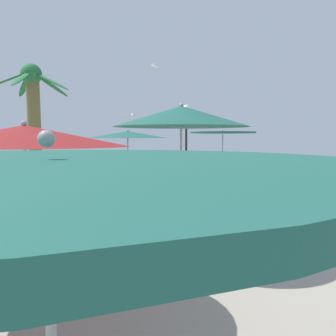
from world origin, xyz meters
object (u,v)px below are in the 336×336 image
at_px(seagull_0, 132,115).
at_px(patio_umbrella_0, 128,135).
at_px(seagull_1, 155,66).
at_px(patio_umbrella_4, 181,117).
at_px(patio_umbrella_3, 24,138).
at_px(guest_0, 313,199).
at_px(lamp_post_0, 186,136).
at_px(palm_tree_1, 34,125).
at_px(patio_umbrella_2, 223,136).
at_px(patio_umbrella_1, 47,183).
at_px(lounge_chair_1, 242,214).

bearing_deg(seagull_0, patio_umbrella_0, -137.10).
distance_m(seagull_0, seagull_1, 3.14).
height_order(patio_umbrella_4, seagull_0, seagull_0).
xyz_separation_m(patio_umbrella_3, guest_0, (5.77, -1.92, -1.34)).
bearing_deg(guest_0, lamp_post_0, 50.08).
height_order(patio_umbrella_0, seagull_0, seagull_0).
bearing_deg(patio_umbrella_0, seagull_0, 42.90).
bearing_deg(patio_umbrella_0, palm_tree_1, -169.36).
distance_m(patio_umbrella_2, lamp_post_0, 4.89).
height_order(patio_umbrella_1, seagull_1, seagull_1).
bearing_deg(guest_0, seagull_1, 56.34).
xyz_separation_m(patio_umbrella_3, palm_tree_1, (3.02, 4.77, 0.37)).
height_order(patio_umbrella_3, patio_umbrella_4, patio_umbrella_4).
distance_m(patio_umbrella_0, seagull_1, 7.82).
relative_size(patio_umbrella_2, patio_umbrella_4, 0.89).
bearing_deg(seagull_1, patio_umbrella_0, -147.69).
bearing_deg(palm_tree_1, patio_umbrella_1, -120.79).
height_order(patio_umbrella_3, guest_0, patio_umbrella_3).
distance_m(palm_tree_1, guest_0, 7.43).
xyz_separation_m(patio_umbrella_1, guest_0, (7.43, 1.17, -1.12)).
xyz_separation_m(patio_umbrella_0, patio_umbrella_2, (3.07, -2.35, -0.03)).
height_order(patio_umbrella_2, lounge_chair_1, patio_umbrella_2).
distance_m(patio_umbrella_2, palm_tree_1, 7.66).
bearing_deg(seagull_0, patio_umbrella_1, -136.60).
bearing_deg(seagull_0, guest_0, -117.37).
bearing_deg(patio_umbrella_0, patio_umbrella_1, -136.37).
distance_m(patio_umbrella_0, palm_tree_1, 4.52).
distance_m(patio_umbrella_2, seagull_1, 7.62).
height_order(patio_umbrella_1, seagull_0, seagull_0).
bearing_deg(patio_umbrella_2, palm_tree_1, 168.59).
relative_size(patio_umbrella_1, lamp_post_0, 0.72).
height_order(lamp_post_0, seagull_0, lamp_post_0).
relative_size(patio_umbrella_2, patio_umbrella_3, 0.96).
relative_size(patio_umbrella_2, lamp_post_0, 0.65).
height_order(patio_umbrella_2, lamp_post_0, lamp_post_0).
relative_size(lamp_post_0, seagull_1, 3.34).
height_order(lamp_post_0, lounge_chair_1, lamp_post_0).
relative_size(patio_umbrella_0, patio_umbrella_2, 1.14).
bearing_deg(seagull_0, seagull_1, -12.15).
distance_m(patio_umbrella_4, palm_tree_1, 4.91).
distance_m(patio_umbrella_3, palm_tree_1, 5.66).
distance_m(patio_umbrella_1, guest_0, 7.60).
bearing_deg(palm_tree_1, lamp_post_0, 13.22).
relative_size(patio_umbrella_0, lamp_post_0, 0.74).
bearing_deg(seagull_0, palm_tree_1, -151.15).
bearing_deg(patio_umbrella_1, patio_umbrella_2, 27.49).
distance_m(patio_umbrella_0, guest_0, 7.85).
relative_size(patio_umbrella_0, lounge_chair_1, 1.80).
bearing_deg(seagull_0, lamp_post_0, -54.09).
bearing_deg(palm_tree_1, patio_umbrella_0, 10.64).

